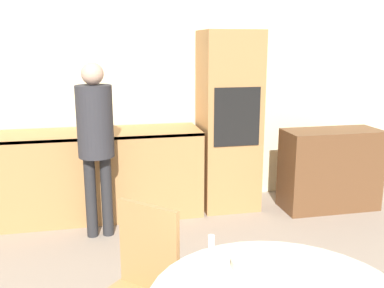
% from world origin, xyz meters
% --- Properties ---
extents(wall_back, '(6.46, 0.05, 2.60)m').
position_xyz_m(wall_back, '(0.00, 4.65, 1.30)').
color(wall_back, beige).
rests_on(wall_back, ground_plane).
extents(kitchen_counter, '(2.83, 0.60, 0.91)m').
position_xyz_m(kitchen_counter, '(-0.97, 4.30, 0.47)').
color(kitchen_counter, '#AD7A47').
rests_on(kitchen_counter, ground_plane).
extents(oven_unit, '(0.60, 0.59, 1.91)m').
position_xyz_m(oven_unit, '(0.79, 4.31, 0.96)').
color(oven_unit, '#AD7A47').
rests_on(oven_unit, ground_plane).
extents(sideboard, '(1.04, 0.45, 0.88)m').
position_xyz_m(sideboard, '(1.86, 4.00, 0.44)').
color(sideboard, brown).
rests_on(sideboard, ground_plane).
extents(chair_far_left, '(0.57, 0.57, 0.95)m').
position_xyz_m(chair_far_left, '(-0.40, 1.98, 0.54)').
color(chair_far_left, '#AD7A47').
rests_on(chair_far_left, ground_plane).
extents(person_standing, '(0.32, 0.32, 1.62)m').
position_xyz_m(person_standing, '(-0.61, 3.80, 1.00)').
color(person_standing, '#262628').
rests_on(person_standing, ground_plane).
extents(bowl_near, '(0.18, 0.18, 0.04)m').
position_xyz_m(bowl_near, '(0.09, 1.64, 0.78)').
color(bowl_near, beige).
rests_on(bowl_near, dining_table).
extents(salt_shaker, '(0.03, 0.03, 0.09)m').
position_xyz_m(salt_shaker, '(-0.05, 1.83, 0.81)').
color(salt_shaker, white).
rests_on(salt_shaker, dining_table).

